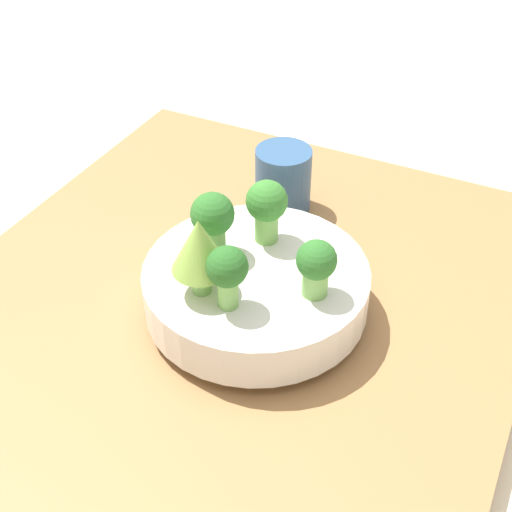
{
  "coord_description": "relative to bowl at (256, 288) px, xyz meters",
  "views": [
    {
      "loc": [
        -0.55,
        -0.31,
        0.62
      ],
      "look_at": [
        0.01,
        -0.04,
        0.12
      ],
      "focal_mm": 50.0,
      "sensor_mm": 36.0,
      "label": 1
    }
  ],
  "objects": [
    {
      "name": "ground_plane",
      "position": [
        -0.01,
        0.04,
        -0.07
      ],
      "size": [
        6.0,
        6.0,
        0.0
      ],
      "primitive_type": "plane",
      "color": "beige"
    },
    {
      "name": "broccoli_floret_right",
      "position": [
        0.06,
        0.01,
        0.08
      ],
      "size": [
        0.05,
        0.05,
        0.08
      ],
      "color": "#7AB256",
      "rests_on": "bowl"
    },
    {
      "name": "broccoli_floret_left",
      "position": [
        -0.07,
        0.0,
        0.08
      ],
      "size": [
        0.04,
        0.04,
        0.08
      ],
      "color": "#7AB256",
      "rests_on": "bowl"
    },
    {
      "name": "broccoli_floret_front",
      "position": [
        -0.01,
        -0.07,
        0.07
      ],
      "size": [
        0.04,
        0.04,
        0.07
      ],
      "color": "#7AB256",
      "rests_on": "bowl"
    },
    {
      "name": "romanesco_piece_far",
      "position": [
        -0.06,
        0.04,
        0.09
      ],
      "size": [
        0.06,
        0.06,
        0.09
      ],
      "color": "#7AB256",
      "rests_on": "bowl"
    },
    {
      "name": "broccoli_floret_back",
      "position": [
        0.01,
        0.06,
        0.08
      ],
      "size": [
        0.05,
        0.05,
        0.08
      ],
      "color": "#609347",
      "rests_on": "bowl"
    },
    {
      "name": "bowl",
      "position": [
        0.0,
        0.0,
        0.0
      ],
      "size": [
        0.26,
        0.26,
        0.07
      ],
      "color": "silver",
      "rests_on": "table"
    },
    {
      "name": "cup",
      "position": [
        0.21,
        0.06,
        0.01
      ],
      "size": [
        0.08,
        0.08,
        0.09
      ],
      "color": "#33567F",
      "rests_on": "table"
    },
    {
      "name": "table",
      "position": [
        -0.01,
        0.04,
        -0.06
      ],
      "size": [
        0.82,
        0.69,
        0.04
      ],
      "color": "#9E7042",
      "rests_on": "ground_plane"
    }
  ]
}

